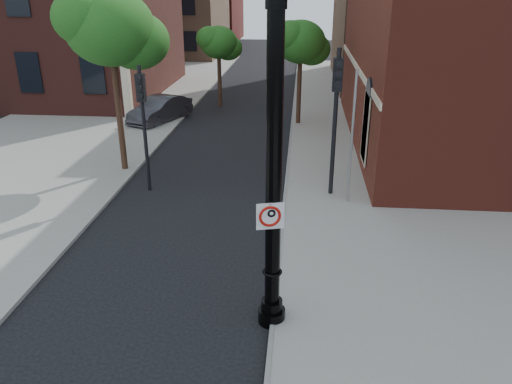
# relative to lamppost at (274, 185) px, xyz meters

# --- Properties ---
(ground) EXTENTS (120.00, 120.00, 0.00)m
(ground) POSITION_rel_lamppost_xyz_m (-2.02, 0.25, -3.32)
(ground) COLOR black
(ground) RESTS_ON ground
(sidewalk_right) EXTENTS (8.00, 60.00, 0.12)m
(sidewalk_right) POSITION_rel_lamppost_xyz_m (3.98, 10.25, -3.26)
(sidewalk_right) COLOR gray
(sidewalk_right) RESTS_ON ground
(sidewalk_left) EXTENTS (10.00, 50.00, 0.12)m
(sidewalk_left) POSITION_rel_lamppost_xyz_m (-11.02, 18.25, -3.26)
(sidewalk_left) COLOR gray
(sidewalk_left) RESTS_ON ground
(curb_edge) EXTENTS (0.10, 60.00, 0.14)m
(curb_edge) POSITION_rel_lamppost_xyz_m (0.03, 10.25, -3.25)
(curb_edge) COLOR gray
(curb_edge) RESTS_ON ground
(bg_building_red) EXTENTS (12.00, 12.00, 10.00)m
(bg_building_red) POSITION_rel_lamppost_xyz_m (-14.02, 58.25, 1.68)
(bg_building_red) COLOR maroon
(bg_building_red) RESTS_ON ground
(lamppost) EXTENTS (0.61, 0.61, 7.19)m
(lamppost) POSITION_rel_lamppost_xyz_m (0.00, 0.00, 0.00)
(lamppost) COLOR black
(lamppost) RESTS_ON ground
(no_parking_sign) EXTENTS (0.56, 0.17, 0.58)m
(no_parking_sign) POSITION_rel_lamppost_xyz_m (-0.05, -0.18, -0.60)
(no_parking_sign) COLOR white
(no_parking_sign) RESTS_ON ground
(parked_car) EXTENTS (2.90, 4.44, 1.38)m
(parked_car) POSITION_rel_lamppost_xyz_m (-7.13, 16.88, -2.63)
(parked_car) COLOR #313036
(parked_car) RESTS_ON ground
(traffic_signal_left) EXTENTS (0.28, 0.37, 4.51)m
(traffic_signal_left) POSITION_rel_lamppost_xyz_m (-4.96, 7.30, -0.28)
(traffic_signal_left) COLOR black
(traffic_signal_left) RESTS_ON ground
(traffic_signal_right) EXTENTS (0.33, 0.42, 5.15)m
(traffic_signal_right) POSITION_rel_lamppost_xyz_m (1.64, 7.32, 0.15)
(traffic_signal_right) COLOR black
(traffic_signal_right) RESTS_ON ground
(utility_pole) EXTENTS (0.09, 0.09, 4.57)m
(utility_pole) POSITION_rel_lamppost_xyz_m (2.18, 6.66, -1.03)
(utility_pole) COLOR #999999
(utility_pole) RESTS_ON ground
(street_tree_a) EXTENTS (3.85, 3.48, 6.93)m
(street_tree_a) POSITION_rel_lamppost_xyz_m (-6.48, 9.23, 2.16)
(street_tree_a) COLOR #351F15
(street_tree_a) RESTS_ON ground
(street_tree_b) EXTENTS (2.63, 2.38, 4.74)m
(street_tree_b) POSITION_rel_lamppost_xyz_m (-4.47, 20.97, 0.42)
(street_tree_b) COLOR #351F15
(street_tree_b) RESTS_ON ground
(street_tree_c) EXTENTS (2.98, 2.69, 5.37)m
(street_tree_c) POSITION_rel_lamppost_xyz_m (0.39, 17.01, 0.92)
(street_tree_c) COLOR #351F15
(street_tree_c) RESTS_ON ground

